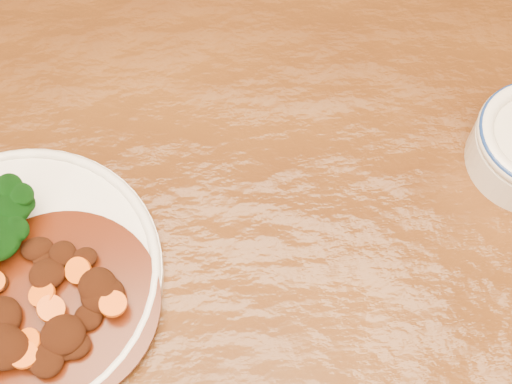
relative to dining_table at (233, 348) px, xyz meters
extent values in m
cube|color=#572F0F|center=(0.00, 0.00, 0.06)|extent=(1.61, 1.09, 0.04)
cylinder|color=silver|center=(-0.20, 0.08, 0.09)|extent=(0.29, 0.29, 0.01)
torus|color=silver|center=(-0.20, 0.08, 0.09)|extent=(0.29, 0.29, 0.01)
cylinder|color=olive|center=(-0.21, 0.11, 0.10)|extent=(0.01, 0.01, 0.02)
cylinder|color=olive|center=(-0.19, 0.15, 0.10)|extent=(0.01, 0.01, 0.02)
ellipsoid|color=black|center=(-0.19, 0.15, 0.13)|extent=(0.05, 0.05, 0.04)
cylinder|color=#431207|center=(-0.16, 0.04, 0.09)|extent=(0.20, 0.20, 0.00)
ellipsoid|color=black|center=(-0.17, 0.10, 0.10)|extent=(0.03, 0.03, 0.02)
ellipsoid|color=black|center=(-0.20, 0.00, 0.11)|extent=(0.04, 0.04, 0.02)
ellipsoid|color=black|center=(-0.15, 0.09, 0.11)|extent=(0.03, 0.03, 0.01)
ellipsoid|color=black|center=(-0.21, 0.01, 0.11)|extent=(0.04, 0.03, 0.02)
ellipsoid|color=black|center=(-0.17, 0.07, 0.11)|extent=(0.04, 0.03, 0.02)
ellipsoid|color=black|center=(-0.12, 0.04, 0.11)|extent=(0.04, 0.04, 0.02)
ellipsoid|color=black|center=(-0.12, 0.05, 0.11)|extent=(0.04, 0.04, 0.02)
ellipsoid|color=black|center=(-0.13, 0.08, 0.11)|extent=(0.02, 0.02, 0.01)
ellipsoid|color=black|center=(-0.15, 0.01, 0.11)|extent=(0.04, 0.04, 0.02)
ellipsoid|color=black|center=(-0.18, 0.00, 0.10)|extent=(0.03, 0.03, 0.01)
ellipsoid|color=black|center=(-0.12, 0.04, 0.10)|extent=(0.02, 0.02, 0.01)
ellipsoid|color=black|center=(-0.21, 0.04, 0.10)|extent=(0.04, 0.04, 0.02)
ellipsoid|color=black|center=(-0.17, 0.09, 0.10)|extent=(0.02, 0.02, 0.01)
ellipsoid|color=black|center=(-0.17, -0.01, 0.11)|extent=(0.03, 0.03, 0.02)
ellipsoid|color=black|center=(-0.16, 0.00, 0.11)|extent=(0.02, 0.02, 0.01)
ellipsoid|color=black|center=(-0.14, 0.00, 0.10)|extent=(0.03, 0.03, 0.02)
ellipsoid|color=black|center=(-0.13, 0.02, 0.10)|extent=(0.03, 0.03, 0.01)
ellipsoid|color=black|center=(-0.15, 0.00, 0.10)|extent=(0.03, 0.03, 0.01)
cylinder|color=#E1530C|center=(-0.19, 0.01, 0.11)|extent=(0.03, 0.03, 0.01)
cylinder|color=#E1530C|center=(-0.16, 0.04, 0.11)|extent=(0.04, 0.04, 0.02)
cylinder|color=#E1530C|center=(-0.11, 0.03, 0.11)|extent=(0.03, 0.03, 0.01)
cylinder|color=#E1530C|center=(-0.19, 0.00, 0.11)|extent=(0.03, 0.03, 0.01)
cylinder|color=#E1530C|center=(-0.17, 0.05, 0.11)|extent=(0.03, 0.03, 0.01)
cylinder|color=#E1530C|center=(-0.14, 0.07, 0.11)|extent=(0.03, 0.03, 0.02)
camera|label=1|loc=(-0.01, -0.21, 0.75)|focal=50.00mm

